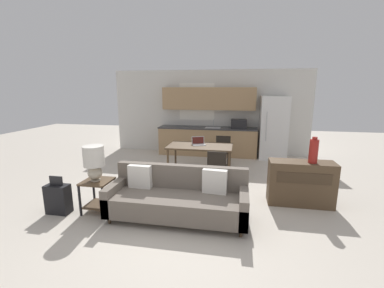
# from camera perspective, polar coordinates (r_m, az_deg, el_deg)

# --- Properties ---
(ground_plane) EXTENTS (20.00, 20.00, 0.00)m
(ground_plane) POSITION_cam_1_polar(r_m,az_deg,el_deg) (4.45, -3.88, -16.19)
(ground_plane) COLOR beige
(wall_back) EXTENTS (6.40, 0.07, 2.70)m
(wall_back) POSITION_cam_1_polar(r_m,az_deg,el_deg) (8.51, 3.77, 7.10)
(wall_back) COLOR silver
(wall_back) RESTS_ON ground_plane
(kitchen_counter) EXTENTS (3.13, 0.65, 2.15)m
(kitchen_counter) POSITION_cam_1_polar(r_m,az_deg,el_deg) (8.27, 3.64, 3.37)
(kitchen_counter) COLOR tan
(kitchen_counter) RESTS_ON ground_plane
(refrigerator) EXTENTS (0.80, 0.75, 1.90)m
(refrigerator) POSITION_cam_1_polar(r_m,az_deg,el_deg) (8.15, 17.61, 3.44)
(refrigerator) COLOR white
(refrigerator) RESTS_ON ground_plane
(dining_table) EXTENTS (1.57, 0.87, 0.74)m
(dining_table) POSITION_cam_1_polar(r_m,az_deg,el_deg) (6.34, 1.81, -0.87)
(dining_table) COLOR brown
(dining_table) RESTS_ON ground_plane
(couch) EXTENTS (2.27, 0.80, 0.84)m
(couch) POSITION_cam_1_polar(r_m,az_deg,el_deg) (4.35, -3.14, -11.95)
(couch) COLOR #3D2D1E
(couch) RESTS_ON ground_plane
(side_table) EXTENTS (0.47, 0.47, 0.57)m
(side_table) POSITION_cam_1_polar(r_m,az_deg,el_deg) (4.81, -20.19, -9.70)
(side_table) COLOR brown
(side_table) RESTS_ON ground_plane
(table_lamp) EXTENTS (0.35, 0.35, 0.61)m
(table_lamp) POSITION_cam_1_polar(r_m,az_deg,el_deg) (4.65, -20.94, -3.44)
(table_lamp) COLOR #B2A893
(table_lamp) RESTS_ON side_table
(credenza) EXTENTS (1.15, 0.43, 0.82)m
(credenza) POSITION_cam_1_polar(r_m,az_deg,el_deg) (5.18, 22.97, -7.99)
(credenza) COLOR brown
(credenza) RESTS_ON ground_plane
(vase) EXTENTS (0.15, 0.15, 0.47)m
(vase) POSITION_cam_1_polar(r_m,az_deg,el_deg) (5.01, 25.41, -1.40)
(vase) COLOR maroon
(vase) RESTS_ON credenza
(dining_chair_far_right) EXTENTS (0.44, 0.44, 0.83)m
(dining_chair_far_right) POSITION_cam_1_polar(r_m,az_deg,el_deg) (7.07, 6.80, -1.21)
(dining_chair_far_right) COLOR black
(dining_chair_far_right) RESTS_ON ground_plane
(dining_chair_near_right) EXTENTS (0.43, 0.43, 0.83)m
(dining_chair_near_right) POSITION_cam_1_polar(r_m,az_deg,el_deg) (5.56, 5.64, -4.93)
(dining_chair_near_right) COLOR black
(dining_chair_near_right) RESTS_ON ground_plane
(laptop) EXTENTS (0.39, 0.35, 0.20)m
(laptop) POSITION_cam_1_polar(r_m,az_deg,el_deg) (6.39, 1.45, 0.27)
(laptop) COLOR #B7BABC
(laptop) RESTS_ON dining_table
(suitcase) EXTENTS (0.39, 0.22, 0.67)m
(suitcase) POSITION_cam_1_polar(r_m,az_deg,el_deg) (5.07, -27.60, -10.71)
(suitcase) COLOR black
(suitcase) RESTS_ON ground_plane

